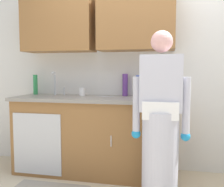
{
  "coord_description": "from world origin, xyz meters",
  "views": [
    {
      "loc": [
        0.32,
        -2.26,
        1.25
      ],
      "look_at": [
        -0.29,
        0.55,
        1.0
      ],
      "focal_mm": 40.92,
      "sensor_mm": 36.0,
      "label": 1
    }
  ],
  "objects_px": {
    "bottle_water_short": "(139,86)",
    "cup_by_sink": "(82,92)",
    "person_at_sink": "(160,131)",
    "sink": "(53,97)",
    "bottle_cleaner_spray": "(35,85)",
    "knife_on_counter": "(105,96)",
    "bottle_soap": "(125,85)"
  },
  "relations": [
    {
      "from": "bottle_cleaner_spray",
      "to": "knife_on_counter",
      "type": "relative_size",
      "value": 1.1
    },
    {
      "from": "bottle_soap",
      "to": "knife_on_counter",
      "type": "bearing_deg",
      "value": -151.56
    },
    {
      "from": "person_at_sink",
      "to": "bottle_water_short",
      "type": "height_order",
      "value": "person_at_sink"
    },
    {
      "from": "sink",
      "to": "bottle_water_short",
      "type": "distance_m",
      "value": 1.08
    },
    {
      "from": "sink",
      "to": "bottle_soap",
      "type": "relative_size",
      "value": 1.79
    },
    {
      "from": "bottle_cleaner_spray",
      "to": "knife_on_counter",
      "type": "bearing_deg",
      "value": -4.54
    },
    {
      "from": "knife_on_counter",
      "to": "sink",
      "type": "bearing_deg",
      "value": 17.36
    },
    {
      "from": "bottle_soap",
      "to": "knife_on_counter",
      "type": "height_order",
      "value": "bottle_soap"
    },
    {
      "from": "bottle_soap",
      "to": "bottle_water_short",
      "type": "bearing_deg",
      "value": -23.85
    },
    {
      "from": "person_at_sink",
      "to": "bottle_soap",
      "type": "relative_size",
      "value": 5.82
    },
    {
      "from": "bottle_water_short",
      "to": "person_at_sink",
      "type": "bearing_deg",
      "value": -68.61
    },
    {
      "from": "bottle_soap",
      "to": "cup_by_sink",
      "type": "xyz_separation_m",
      "value": [
        -0.54,
        -0.09,
        -0.09
      ]
    },
    {
      "from": "sink",
      "to": "bottle_cleaner_spray",
      "type": "height_order",
      "value": "sink"
    },
    {
      "from": "sink",
      "to": "bottle_cleaner_spray",
      "type": "bearing_deg",
      "value": 152.41
    },
    {
      "from": "sink",
      "to": "knife_on_counter",
      "type": "distance_m",
      "value": 0.65
    },
    {
      "from": "bottle_water_short",
      "to": "knife_on_counter",
      "type": "bearing_deg",
      "value": -174.01
    },
    {
      "from": "person_at_sink",
      "to": "bottle_soap",
      "type": "xyz_separation_m",
      "value": [
        -0.47,
        0.8,
        0.39
      ]
    },
    {
      "from": "person_at_sink",
      "to": "bottle_cleaner_spray",
      "type": "xyz_separation_m",
      "value": [
        -1.69,
        0.75,
        0.38
      ]
    },
    {
      "from": "bottle_cleaner_spray",
      "to": "knife_on_counter",
      "type": "distance_m",
      "value": 1.0
    },
    {
      "from": "bottle_water_short",
      "to": "cup_by_sink",
      "type": "height_order",
      "value": "bottle_water_short"
    },
    {
      "from": "bottle_water_short",
      "to": "cup_by_sink",
      "type": "bearing_deg",
      "value": -179.42
    },
    {
      "from": "bottle_cleaner_spray",
      "to": "knife_on_counter",
      "type": "xyz_separation_m",
      "value": [
        0.99,
        -0.08,
        -0.13
      ]
    },
    {
      "from": "bottle_water_short",
      "to": "cup_by_sink",
      "type": "relative_size",
      "value": 2.68
    },
    {
      "from": "bottle_soap",
      "to": "cup_by_sink",
      "type": "height_order",
      "value": "bottle_soap"
    },
    {
      "from": "bottle_soap",
      "to": "cup_by_sink",
      "type": "distance_m",
      "value": 0.56
    },
    {
      "from": "person_at_sink",
      "to": "cup_by_sink",
      "type": "distance_m",
      "value": 1.27
    },
    {
      "from": "person_at_sink",
      "to": "bottle_soap",
      "type": "distance_m",
      "value": 1.01
    },
    {
      "from": "cup_by_sink",
      "to": "knife_on_counter",
      "type": "height_order",
      "value": "cup_by_sink"
    },
    {
      "from": "sink",
      "to": "cup_by_sink",
      "type": "relative_size",
      "value": 5.08
    },
    {
      "from": "bottle_cleaner_spray",
      "to": "cup_by_sink",
      "type": "relative_size",
      "value": 2.68
    },
    {
      "from": "person_at_sink",
      "to": "knife_on_counter",
      "type": "relative_size",
      "value": 6.75
    },
    {
      "from": "sink",
      "to": "cup_by_sink",
      "type": "distance_m",
      "value": 0.37
    }
  ]
}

